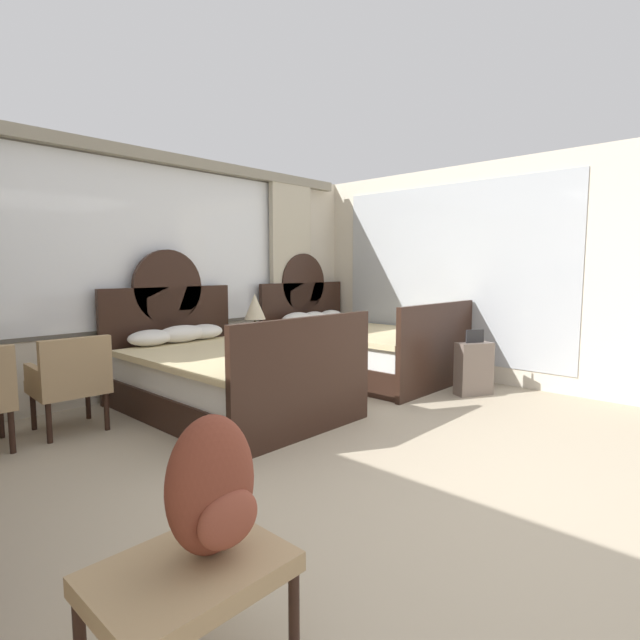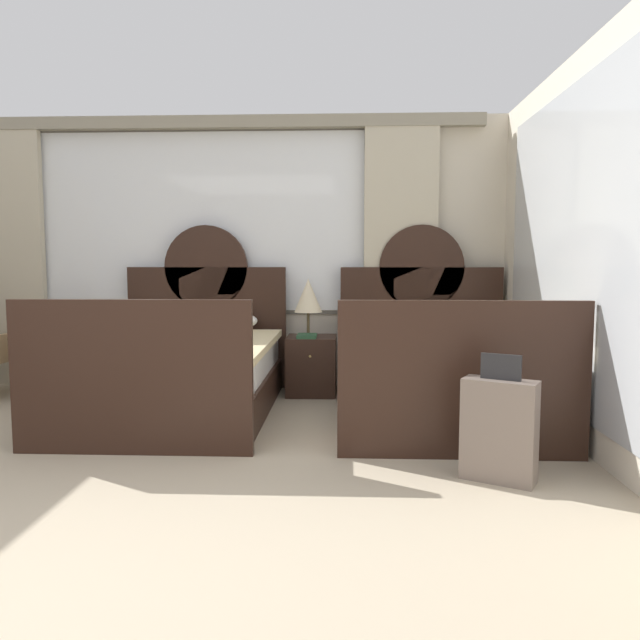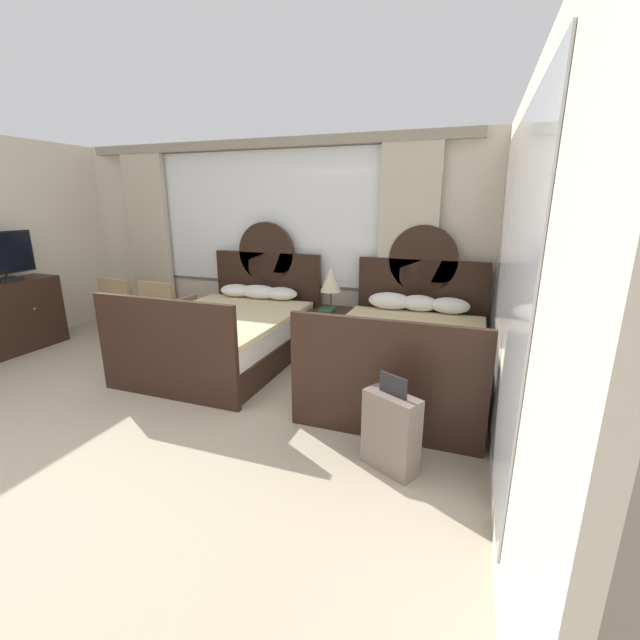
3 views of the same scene
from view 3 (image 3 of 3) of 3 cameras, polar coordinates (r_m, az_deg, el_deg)
wall_back_window at (r=6.09m, az=-7.15°, el=11.30°), size 6.03×0.22×2.70m
wall_right_mirror at (r=3.21m, az=24.87°, el=4.57°), size 0.08×4.57×2.70m
bed_near_window at (r=5.26m, az=-12.09°, el=-1.60°), size 1.59×2.24×1.62m
bed_near_mirror at (r=4.54m, az=11.48°, el=-4.37°), size 1.59×2.24×1.62m
nightstand_between_beds at (r=5.48m, az=1.60°, el=-1.40°), size 0.47×0.49×0.55m
table_lamp_on_nightstand at (r=5.37m, az=1.47°, el=5.48°), size 0.27×0.27×0.55m
book_on_nightstand at (r=5.32m, az=0.93°, el=1.37°), size 0.18×0.26×0.03m
tv_flatscreen at (r=6.61m, az=-36.98°, el=6.88°), size 0.20×0.77×0.61m
armchair_by_window_left at (r=6.31m, az=-19.99°, el=1.79°), size 0.58×0.58×0.84m
armchair_by_window_centre at (r=6.79m, az=-24.68°, el=2.23°), size 0.60×0.60×0.84m
suitcase_on_floor at (r=3.17m, az=9.54°, el=-14.65°), size 0.45×0.35×0.74m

